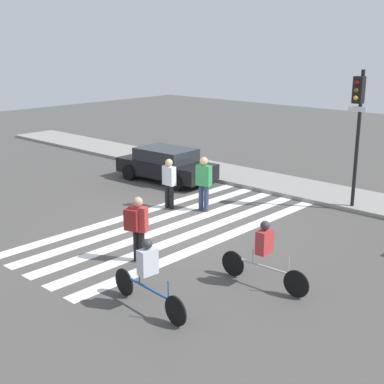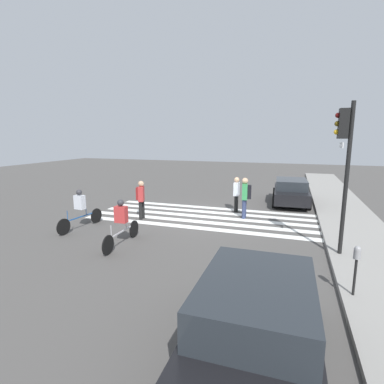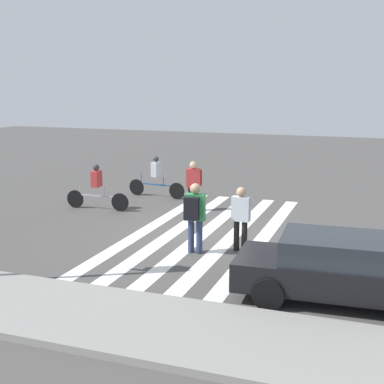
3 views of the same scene
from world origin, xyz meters
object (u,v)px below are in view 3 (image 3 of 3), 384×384
at_px(cyclist_near_curb, 97,185).
at_px(pedestrian_adult_blue_shirt, 241,215).
at_px(cyclist_far_lane, 156,175).
at_px(pedestrian_adult_yellow_jacket, 194,213).
at_px(pedestrian_adult_tall_backpack, 194,182).
at_px(car_parked_far_curb, 338,268).

bearing_deg(cyclist_near_curb, pedestrian_adult_blue_shirt, 152.36).
bearing_deg(cyclist_far_lane, pedestrian_adult_yellow_jacket, 127.02).
bearing_deg(cyclist_far_lane, pedestrian_adult_tall_backpack, 148.52).
bearing_deg(pedestrian_adult_blue_shirt, cyclist_near_curb, 156.36).
bearing_deg(pedestrian_adult_yellow_jacket, cyclist_far_lane, 113.28).
relative_size(pedestrian_adult_blue_shirt, cyclist_far_lane, 0.72).
xyz_separation_m(pedestrian_adult_tall_backpack, pedestrian_adult_yellow_jacket, (-1.58, 4.39, 0.07)).
xyz_separation_m(pedestrian_adult_blue_shirt, pedestrian_adult_yellow_jacket, (1.06, 0.60, 0.11)).
bearing_deg(pedestrian_adult_blue_shirt, cyclist_far_lane, 133.42).
bearing_deg(cyclist_far_lane, car_parked_far_curb, 138.70).
distance_m(pedestrian_adult_tall_backpack, pedestrian_adult_yellow_jacket, 4.66).
bearing_deg(cyclist_near_curb, pedestrian_adult_yellow_jacket, 142.55).
bearing_deg(pedestrian_adult_yellow_jacket, pedestrian_adult_blue_shirt, 20.95).
bearing_deg(pedestrian_adult_blue_shirt, pedestrian_adult_tall_backpack, 126.84).
bearing_deg(pedestrian_adult_blue_shirt, car_parked_far_curb, -41.11).
height_order(pedestrian_adult_blue_shirt, cyclist_near_curb, pedestrian_adult_blue_shirt).
bearing_deg(pedestrian_adult_yellow_jacket, car_parked_far_curb, -35.31).
xyz_separation_m(pedestrian_adult_blue_shirt, car_parked_far_curb, (-2.67, 2.50, -0.26)).
distance_m(pedestrian_adult_tall_backpack, pedestrian_adult_blue_shirt, 4.62).
relative_size(pedestrian_adult_tall_backpack, pedestrian_adult_yellow_jacket, 0.94).
relative_size(pedestrian_adult_yellow_jacket, car_parked_far_curb, 0.44).
height_order(pedestrian_adult_blue_shirt, cyclist_far_lane, pedestrian_adult_blue_shirt).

